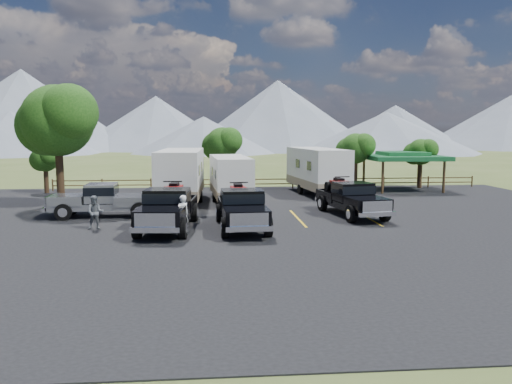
{
  "coord_description": "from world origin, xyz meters",
  "views": [
    {
      "loc": [
        -2.66,
        -23.58,
        5.0
      ],
      "look_at": [
        -0.4,
        3.71,
        1.6
      ],
      "focal_mm": 35.0,
      "sensor_mm": 36.0,
      "label": 1
    }
  ],
  "objects": [
    {
      "name": "tree_ne_a",
      "position": [
        8.97,
        17.01,
        3.48
      ],
      "size": [
        3.11,
        2.92,
        4.76
      ],
      "color": "black",
      "rests_on": "ground"
    },
    {
      "name": "rail_fence",
      "position": [
        2.0,
        18.5,
        0.61
      ],
      "size": [
        36.12,
        0.12,
        1.0
      ],
      "color": "#4E3A21",
      "rests_on": "ground"
    },
    {
      "name": "trailer_left",
      "position": [
        -4.95,
        10.46,
        1.94
      ],
      "size": [
        2.91,
        10.46,
        3.64
      ],
      "rotation": [
        0.0,
        0.0,
        -0.02
      ],
      "color": "silver",
      "rests_on": "asphalt_lot"
    },
    {
      "name": "rig_left",
      "position": [
        -5.01,
        1.55,
        1.15
      ],
      "size": [
        2.88,
        7.05,
        2.3
      ],
      "rotation": [
        0.0,
        0.0,
        -0.08
      ],
      "color": "black",
      "rests_on": "asphalt_lot"
    },
    {
      "name": "tree_nw_small",
      "position": [
        -16.02,
        17.01,
        2.78
      ],
      "size": [
        2.59,
        2.43,
        3.85
      ],
      "color": "black",
      "rests_on": "ground"
    },
    {
      "name": "tree_north",
      "position": [
        -2.03,
        19.02,
        3.83
      ],
      "size": [
        3.46,
        3.24,
        5.25
      ],
      "color": "black",
      "rests_on": "ground"
    },
    {
      "name": "person_b",
      "position": [
        -8.66,
        1.66,
        0.9
      ],
      "size": [
        0.9,
        0.73,
        1.71
      ],
      "primitive_type": "imported",
      "rotation": [
        0.0,
        0.0,
        0.1
      ],
      "color": "slate",
      "rests_on": "asphalt_lot"
    },
    {
      "name": "ground",
      "position": [
        0.0,
        0.0,
        0.0
      ],
      "size": [
        320.0,
        320.0,
        0.0
      ],
      "primitive_type": "plane",
      "color": "#465725",
      "rests_on": "ground"
    },
    {
      "name": "trailer_right",
      "position": [
        5.23,
        14.35,
        1.91
      ],
      "size": [
        3.66,
        10.32,
        3.57
      ],
      "rotation": [
        0.0,
        0.0,
        0.12
      ],
      "color": "silver",
      "rests_on": "asphalt_lot"
    },
    {
      "name": "person_a",
      "position": [
        -4.23,
        0.2,
        0.98
      ],
      "size": [
        0.82,
        0.77,
        1.89
      ],
      "primitive_type": "imported",
      "rotation": [
        0.0,
        0.0,
        3.79
      ],
      "color": "white",
      "rests_on": "asphalt_lot"
    },
    {
      "name": "stall_lines",
      "position": [
        0.0,
        4.0,
        0.04
      ],
      "size": [
        12.12,
        5.5,
        0.01
      ],
      "color": "yellow",
      "rests_on": "asphalt_lot"
    },
    {
      "name": "rig_center",
      "position": [
        -1.33,
        1.44,
        1.11
      ],
      "size": [
        2.61,
        6.77,
        2.23
      ],
      "rotation": [
        0.0,
        0.0,
        0.05
      ],
      "color": "black",
      "rests_on": "asphalt_lot"
    },
    {
      "name": "pavilion",
      "position": [
        13.0,
        17.0,
        2.79
      ],
      "size": [
        6.2,
        6.2,
        3.22
      ],
      "color": "#4E3A21",
      "rests_on": "ground"
    },
    {
      "name": "pickup_silver",
      "position": [
        -8.99,
        5.44,
        1.04
      ],
      "size": [
        6.48,
        2.5,
        1.91
      ],
      "rotation": [
        0.0,
        0.0,
        -1.52
      ],
      "color": "gray",
      "rests_on": "asphalt_lot"
    },
    {
      "name": "tree_big_nw",
      "position": [
        -12.55,
        9.03,
        5.6
      ],
      "size": [
        5.54,
        5.18,
        7.84
      ],
      "color": "black",
      "rests_on": "ground"
    },
    {
      "name": "rig_right",
      "position": [
        5.25,
        4.72,
        1.09
      ],
      "size": [
        3.11,
        6.78,
        2.18
      ],
      "rotation": [
        0.0,
        0.0,
        0.16
      ],
      "color": "black",
      "rests_on": "asphalt_lot"
    },
    {
      "name": "trailer_center",
      "position": [
        -1.6,
        10.77,
        1.69
      ],
      "size": [
        2.91,
        9.13,
        3.16
      ],
      "rotation": [
        0.0,
        0.0,
        0.08
      ],
      "color": "silver",
      "rests_on": "asphalt_lot"
    },
    {
      "name": "mountain_range",
      "position": [
        -7.63,
        105.98,
        7.87
      ],
      "size": [
        209.0,
        71.0,
        20.0
      ],
      "color": "slate",
      "rests_on": "ground"
    },
    {
      "name": "asphalt_lot",
      "position": [
        0.0,
        3.0,
        0.02
      ],
      "size": [
        44.0,
        34.0,
        0.04
      ],
      "primitive_type": "cube",
      "color": "black",
      "rests_on": "ground"
    },
    {
      "name": "tree_ne_b",
      "position": [
        14.98,
        18.01,
        3.13
      ],
      "size": [
        2.77,
        2.59,
        4.27
      ],
      "color": "black",
      "rests_on": "ground"
    }
  ]
}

